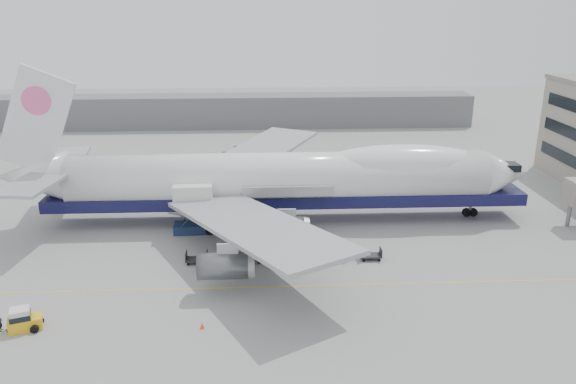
{
  "coord_description": "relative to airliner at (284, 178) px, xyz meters",
  "views": [
    {
      "loc": [
        -2.22,
        -55.39,
        26.66
      ],
      "look_at": [
        0.84,
        6.0,
        5.8
      ],
      "focal_mm": 35.0,
      "sensor_mm": 36.0,
      "label": 1
    }
  ],
  "objects": [
    {
      "name": "ground",
      "position": [
        -0.64,
        -12.0,
        -5.62
      ],
      "size": [
        260.0,
        260.0,
        0.0
      ],
      "primitive_type": "plane",
      "color": "gray",
      "rests_on": "ground"
    },
    {
      "name": "baggage_tug",
      "position": [
        -23.41,
        -24.47,
        -4.74
      ],
      "size": [
        3.05,
        2.27,
        1.99
      ],
      "rotation": [
        0.0,
        0.0,
        0.34
      ],
      "color": "yellow",
      "rests_on": "ground"
    },
    {
      "name": "apron_line",
      "position": [
        -0.64,
        -18.0,
        -5.62
      ],
      "size": [
        60.0,
        0.15,
        0.01
      ],
      "primitive_type": "cube",
      "color": "gold",
      "rests_on": "ground"
    },
    {
      "name": "dolly_3",
      "position": [
        1.37,
        -12.24,
        -5.09
      ],
      "size": [
        2.3,
        1.35,
        1.3
      ],
      "color": "#2D2D30",
      "rests_on": "ground"
    },
    {
      "name": "dolly_1",
      "position": [
        -6.18,
        -12.24,
        -5.09
      ],
      "size": [
        2.3,
        1.35,
        1.3
      ],
      "color": "#2D2D30",
      "rests_on": "ground"
    },
    {
      "name": "dolly_2",
      "position": [
        -2.4,
        -12.24,
        -5.09
      ],
      "size": [
        2.3,
        1.35,
        1.3
      ],
      "color": "#2D2D30",
      "rests_on": "ground"
    },
    {
      "name": "dolly_0",
      "position": [
        -9.95,
        -12.24,
        -5.09
      ],
      "size": [
        2.3,
        1.35,
        1.3
      ],
      "color": "#2D2D30",
      "rests_on": "ground"
    },
    {
      "name": "dolly_4",
      "position": [
        5.14,
        -12.24,
        -5.09
      ],
      "size": [
        2.3,
        1.35,
        1.3
      ],
      "color": "#2D2D30",
      "rests_on": "ground"
    },
    {
      "name": "ground_worker",
      "position": [
        -25.3,
        -24.63,
        -4.81
      ],
      "size": [
        0.48,
        0.65,
        1.64
      ],
      "primitive_type": "imported",
      "rotation": [
        0.0,
        0.0,
        1.73
      ],
      "color": "black",
      "rests_on": "ground"
    },
    {
      "name": "traffic_cone",
      "position": [
        -8.17,
        -25.08,
        -5.36
      ],
      "size": [
        0.38,
        0.38,
        0.56
      ],
      "rotation": [
        0.0,
        0.0,
        0.09
      ],
      "color": "#FF440D",
      "rests_on": "ground"
    },
    {
      "name": "airliner",
      "position": [
        0.0,
        0.0,
        0.0
      ],
      "size": [
        67.0,
        55.3,
        19.98
      ],
      "color": "white",
      "rests_on": "ground"
    },
    {
      "name": "hangar",
      "position": [
        -10.64,
        58.0,
        -2.12
      ],
      "size": [
        110.0,
        8.0,
        7.0
      ],
      "primitive_type": "cube",
      "color": "slate",
      "rests_on": "ground"
    },
    {
      "name": "dolly_5",
      "position": [
        8.92,
        -12.24,
        -5.09
      ],
      "size": [
        2.3,
        1.35,
        1.3
      ],
      "color": "#2D2D30",
      "rests_on": "ground"
    },
    {
      "name": "catering_truck",
      "position": [
        -11.05,
        -3.48,
        -2.18
      ],
      "size": [
        5.14,
        3.68,
        6.11
      ],
      "rotation": [
        0.0,
        0.0,
        0.04
      ],
      "color": "#192A4D",
      "rests_on": "ground"
    }
  ]
}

